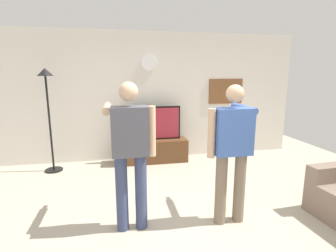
# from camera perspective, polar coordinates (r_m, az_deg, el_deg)

# --- Properties ---
(ground_plane) EXTENTS (8.40, 8.40, 0.00)m
(ground_plane) POSITION_cam_1_polar(r_m,az_deg,el_deg) (3.23, 5.13, -23.00)
(ground_plane) COLOR #B2A893
(back_wall) EXTENTS (6.40, 0.10, 2.70)m
(back_wall) POSITION_cam_1_polar(r_m,az_deg,el_deg) (5.57, -3.23, 6.56)
(back_wall) COLOR silver
(back_wall) RESTS_ON ground_plane
(tv_stand) EXTENTS (1.50, 0.45, 0.48)m
(tv_stand) POSITION_cam_1_polar(r_m,az_deg,el_deg) (5.43, -3.68, -5.56)
(tv_stand) COLOR brown
(tv_stand) RESTS_ON ground_plane
(television) EXTENTS (1.24, 0.07, 0.70)m
(television) POSITION_cam_1_polar(r_m,az_deg,el_deg) (5.33, -3.82, 0.63)
(television) COLOR black
(television) RESTS_ON tv_stand
(wall_clock) EXTENTS (0.32, 0.03, 0.32)m
(wall_clock) POSITION_cam_1_polar(r_m,az_deg,el_deg) (5.48, -4.34, 13.91)
(wall_clock) COLOR white
(framed_picture) EXTENTS (0.79, 0.04, 0.55)m
(framed_picture) POSITION_cam_1_polar(r_m,az_deg,el_deg) (5.97, 12.71, 7.57)
(framed_picture) COLOR brown
(floor_lamp) EXTENTS (0.32, 0.32, 1.94)m
(floor_lamp) POSITION_cam_1_polar(r_m,az_deg,el_deg) (5.17, -25.30, 5.48)
(floor_lamp) COLOR black
(floor_lamp) RESTS_ON ground_plane
(person_standing_nearer_lamp) EXTENTS (0.59, 0.78, 1.75)m
(person_standing_nearer_lamp) POSITION_cam_1_polar(r_m,az_deg,el_deg) (2.95, -8.45, -5.00)
(person_standing_nearer_lamp) COLOR #384266
(person_standing_nearer_lamp) RESTS_ON ground_plane
(person_standing_nearer_couch) EXTENTS (0.63, 0.78, 1.71)m
(person_standing_nearer_couch) POSITION_cam_1_polar(r_m,az_deg,el_deg) (3.16, 14.06, -4.38)
(person_standing_nearer_couch) COLOR #7A6B56
(person_standing_nearer_couch) RESTS_ON ground_plane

